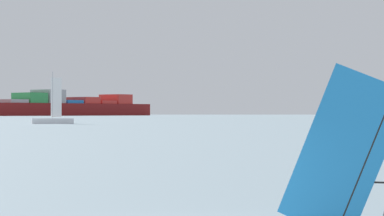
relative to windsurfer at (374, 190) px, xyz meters
The scene contains 3 objects.
windsurfer is the anchor object (origin of this frame).
cargo_ship 662.10m from the windsurfer, 81.12° to the left, with size 187.62×121.67×34.29m.
small_sailboat 183.38m from the windsurfer, 82.02° to the left, with size 9.45×3.37×11.75m.
Camera 1 is at (-6.25, -17.73, 2.59)m, focal length 82.55 mm.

